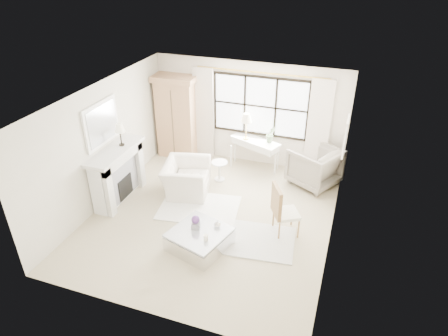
{
  "coord_description": "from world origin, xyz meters",
  "views": [
    {
      "loc": [
        2.57,
        -6.53,
        5.18
      ],
      "look_at": [
        0.22,
        0.2,
        1.15
      ],
      "focal_mm": 32.0,
      "sensor_mm": 36.0,
      "label": 1
    }
  ],
  "objects_px": {
    "armoire": "(177,116)",
    "coffee_table": "(200,239)",
    "club_armchair": "(186,178)",
    "console_table": "(255,154)"
  },
  "relations": [
    {
      "from": "console_table",
      "to": "club_armchair",
      "type": "distance_m",
      "value": 2.05
    },
    {
      "from": "armoire",
      "to": "club_armchair",
      "type": "relative_size",
      "value": 1.95
    },
    {
      "from": "armoire",
      "to": "coffee_table",
      "type": "xyz_separation_m",
      "value": [
        2.04,
        -3.48,
        -0.96
      ]
    },
    {
      "from": "armoire",
      "to": "club_armchair",
      "type": "distance_m",
      "value": 2.14
    },
    {
      "from": "armoire",
      "to": "coffee_table",
      "type": "bearing_deg",
      "value": -61.5
    },
    {
      "from": "armoire",
      "to": "coffee_table",
      "type": "relative_size",
      "value": 1.8
    },
    {
      "from": "armoire",
      "to": "console_table",
      "type": "relative_size",
      "value": 1.63
    },
    {
      "from": "armoire",
      "to": "club_armchair",
      "type": "xyz_separation_m",
      "value": [
        1.0,
        -1.74,
        -0.77
      ]
    },
    {
      "from": "console_table",
      "to": "coffee_table",
      "type": "bearing_deg",
      "value": -71.25
    },
    {
      "from": "armoire",
      "to": "console_table",
      "type": "xyz_separation_m",
      "value": [
        2.2,
        -0.07,
        -0.74
      ]
    }
  ]
}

